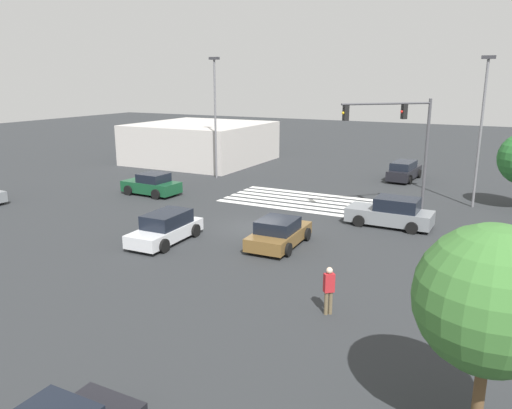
{
  "coord_description": "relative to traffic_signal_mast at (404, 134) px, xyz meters",
  "views": [
    {
      "loc": [
        -12.11,
        23.38,
        8.04
      ],
      "look_at": [
        0.0,
        0.0,
        1.38
      ],
      "focal_mm": 35.0,
      "sensor_mm": 36.0,
      "label": 1
    }
  ],
  "objects": [
    {
      "name": "ground_plane",
      "position": [
        6.36,
        6.36,
        -4.91
      ],
      "size": [
        145.91,
        145.91,
        0.0
      ],
      "primitive_type": "plane",
      "color": "#2B2D30"
    },
    {
      "name": "street_light_pole_b",
      "position": [
        -3.83,
        -4.37,
        0.61
      ],
      "size": [
        0.8,
        0.36,
        9.39
      ],
      "color": "slate",
      "rests_on": "ground_plane"
    },
    {
      "name": "car_1",
      "position": [
        1.93,
        -11.29,
        -4.15
      ],
      "size": [
        2.17,
        4.85,
        1.57
      ],
      "rotation": [
        0.0,
        0.0,
        -1.64
      ],
      "color": "black",
      "rests_on": "ground_plane"
    },
    {
      "name": "car_4",
      "position": [
        4.05,
        8.38,
        -4.26
      ],
      "size": [
        2.29,
        4.29,
        1.4
      ],
      "rotation": [
        0.0,
        0.0,
        -1.54
      ],
      "color": "brown",
      "rests_on": "ground_plane"
    },
    {
      "name": "traffic_signal_mast",
      "position": [
        0.0,
        0.0,
        0.0
      ],
      "size": [
        4.19,
        4.19,
        6.92
      ],
      "rotation": [
        0.0,
        0.0,
        0.79
      ],
      "color": "#47474C",
      "rests_on": "ground_plane"
    },
    {
      "name": "car_0",
      "position": [
        9.39,
        10.42,
        -4.19
      ],
      "size": [
        2.1,
        4.46,
        1.51
      ],
      "rotation": [
        0.0,
        0.0,
        1.6
      ],
      "color": "silver",
      "rests_on": "ground_plane"
    },
    {
      "name": "tree_corner_a",
      "position": [
        -5.69,
        18.81,
        -1.41
      ],
      "size": [
        3.27,
        3.27,
        5.14
      ],
      "color": "brown",
      "rests_on": "ground_plane"
    },
    {
      "name": "car_6",
      "position": [
        -0.11,
        2.41,
        -4.15
      ],
      "size": [
        4.68,
        2.18,
        1.65
      ],
      "rotation": [
        0.0,
        0.0,
        -0.01
      ],
      "color": "gray",
      "rests_on": "ground_plane"
    },
    {
      "name": "street_light_pole_a",
      "position": [
        15.96,
        -5.0,
        0.76
      ],
      "size": [
        0.8,
        0.36,
        9.69
      ],
      "color": "slate",
      "rests_on": "ground_plane"
    },
    {
      "name": "crosswalk_markings",
      "position": [
        6.36,
        -0.79,
        -4.91
      ],
      "size": [
        10.77,
        5.35,
        0.01
      ],
      "rotation": [
        0.0,
        0.0,
        1.57
      ],
      "color": "silver",
      "rests_on": "ground_plane"
    },
    {
      "name": "corner_building",
      "position": [
        21.78,
        -11.63,
        -3.02
      ],
      "size": [
        11.64,
        11.64,
        3.78
      ],
      "color": "#BCB7B2",
      "rests_on": "ground_plane"
    },
    {
      "name": "car_2",
      "position": [
        16.81,
        2.33,
        -4.2
      ],
      "size": [
        4.19,
        2.34,
        1.55
      ],
      "rotation": [
        0.0,
        0.0,
        -0.04
      ],
      "color": "#144728",
      "rests_on": "ground_plane"
    },
    {
      "name": "pedestrian",
      "position": [
        -0.61,
        14.32,
        -3.93
      ],
      "size": [
        0.42,
        0.4,
        1.75
      ],
      "rotation": [
        0.0,
        0.0,
        -0.85
      ],
      "color": "brown",
      "rests_on": "ground_plane"
    }
  ]
}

